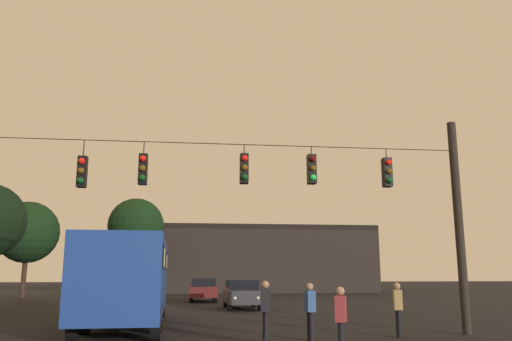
{
  "coord_description": "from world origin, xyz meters",
  "views": [
    {
      "loc": [
        0.02,
        -4.6,
        1.89
      ],
      "look_at": [
        1.81,
        10.34,
        4.9
      ],
      "focal_mm": 36.01,
      "sensor_mm": 36.0,
      "label": 1
    }
  ],
  "objects": [
    {
      "name": "ground_plane",
      "position": [
        0.0,
        24.5,
        0.0
      ],
      "size": [
        168.0,
        168.0,
        0.0
      ],
      "primitive_type": "plane",
      "color": "black",
      "rests_on": "ground"
    },
    {
      "name": "overhead_signal_span",
      "position": [
        0.0,
        11.19,
        4.05
      ],
      "size": [
        17.43,
        0.44,
        6.88
      ],
      "color": "black",
      "rests_on": "ground"
    },
    {
      "name": "corner_building",
      "position": [
        7.21,
        50.66,
        3.24
      ],
      "size": [
        21.41,
        13.47,
        6.47
      ],
      "color": "black",
      "rests_on": "ground"
    },
    {
      "name": "car_far_left",
      "position": [
        0.71,
        31.09,
        0.8
      ],
      "size": [
        1.81,
        4.34,
        1.52
      ],
      "color": "#511919",
      "rests_on": "ground"
    },
    {
      "name": "pedestrian_crossing_right",
      "position": [
        2.03,
        10.01,
        0.95
      ],
      "size": [
        0.27,
        0.38,
        1.67
      ],
      "color": "black",
      "rests_on": "ground"
    },
    {
      "name": "car_near_right",
      "position": [
        2.65,
        23.63,
        0.8
      ],
      "size": [
        1.84,
        4.35,
        1.52
      ],
      "color": "#2D2D33",
      "rests_on": "ground"
    },
    {
      "name": "pedestrian_crossing_left",
      "position": [
        6.18,
        10.75,
        0.9
      ],
      "size": [
        0.31,
        0.4,
        1.6
      ],
      "color": "black",
      "rests_on": "ground"
    },
    {
      "name": "pedestrian_crossing_center",
      "position": [
        3.37,
        10.28,
        0.9
      ],
      "size": [
        0.28,
        0.39,
        1.6
      ],
      "color": "black",
      "rests_on": "ground"
    },
    {
      "name": "tree_right_far",
      "position": [
        -12.85,
        37.21,
        4.98
      ],
      "size": [
        4.76,
        4.76,
        7.38
      ],
      "color": "#2D2116",
      "rests_on": "ground"
    },
    {
      "name": "city_bus",
      "position": [
        -2.27,
        14.83,
        1.87
      ],
      "size": [
        2.93,
        11.09,
        3.0
      ],
      "color": "navy",
      "rests_on": "ground"
    },
    {
      "name": "tree_behind_building",
      "position": [
        -4.97,
        40.28,
        5.8
      ],
      "size": [
        4.76,
        4.76,
        8.2
      ],
      "color": "#2D2116",
      "rests_on": "ground"
    },
    {
      "name": "pedestrian_near_bus",
      "position": [
        3.43,
        7.34,
        0.88
      ],
      "size": [
        0.35,
        0.42,
        1.58
      ],
      "color": "black",
      "rests_on": "ground"
    }
  ]
}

